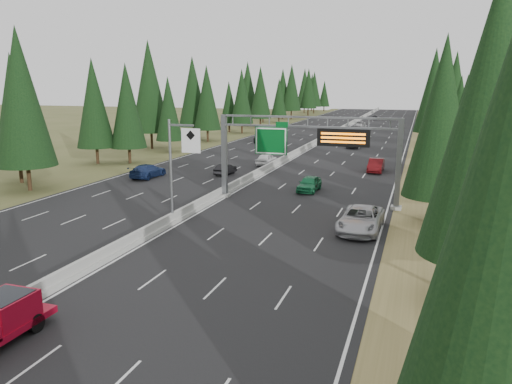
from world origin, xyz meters
TOP-DOWN VIEW (x-y plane):
  - road at (0.00, 80.00)m, footprint 32.00×260.00m
  - shoulder_right at (17.80, 80.00)m, footprint 3.60×260.00m
  - shoulder_left at (-17.80, 80.00)m, footprint 3.60×260.00m
  - median_barrier at (0.00, 80.00)m, footprint 0.70×260.00m
  - sign_gantry at (8.92, 34.88)m, footprint 16.75×0.98m
  - hov_sign_pole at (0.58, 24.97)m, footprint 2.80×0.50m
  - tree_row_right at (21.83, 73.45)m, footprint 12.09×240.77m
  - tree_row_left at (-21.99, 60.78)m, footprint 11.63×242.96m
  - silver_minivan at (14.05, 27.56)m, footprint 3.10×6.42m
  - car_ahead_green at (7.48, 40.00)m, footprint 1.98×4.56m
  - car_ahead_dkred at (12.82, 53.58)m, footprint 1.74×4.92m
  - car_ahead_dkgrey at (7.07, 76.73)m, footprint 2.12×5.13m
  - car_ahead_white at (3.31, 116.95)m, footprint 2.64×5.50m
  - car_ahead_far at (4.15, 146.76)m, footprint 1.59×3.85m
  - car_onc_near at (-4.03, 46.11)m, footprint 1.58×3.94m
  - car_onc_blue at (-11.76, 41.45)m, footprint 2.36×5.50m
  - car_onc_white at (-1.50, 54.52)m, footprint 2.03×4.65m
  - car_onc_far at (-9.31, 79.16)m, footprint 3.00×6.01m

SIDE VIEW (x-z plane):
  - shoulder_right at x=17.80m, z-range 0.00..0.06m
  - shoulder_left at x=-17.80m, z-range 0.00..0.06m
  - road at x=0.00m, z-range 0.00..0.08m
  - median_barrier at x=0.00m, z-range -0.01..0.84m
  - car_onc_near at x=-4.03m, z-range 0.08..1.35m
  - car_ahead_far at x=4.15m, z-range 0.08..1.39m
  - car_ahead_dkgrey at x=7.07m, z-range 0.08..1.56m
  - car_ahead_white at x=3.31m, z-range 0.08..1.59m
  - car_ahead_green at x=7.48m, z-range 0.08..1.61m
  - car_onc_white at x=-1.50m, z-range 0.08..1.64m
  - car_onc_blue at x=-11.76m, z-range 0.08..1.66m
  - car_ahead_dkred at x=12.82m, z-range 0.08..1.70m
  - car_onc_far at x=-9.31m, z-range 0.08..1.71m
  - silver_minivan at x=14.05m, z-range 0.08..1.84m
  - hov_sign_pole at x=0.58m, z-range 0.72..8.72m
  - sign_gantry at x=8.92m, z-range 1.37..9.17m
  - tree_row_left at x=-21.99m, z-range -0.42..18.52m
  - tree_row_right at x=21.83m, z-range -0.38..18.50m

